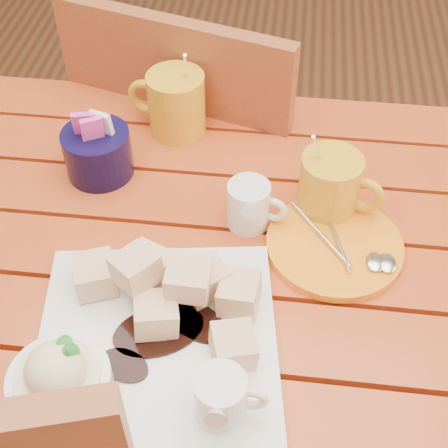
# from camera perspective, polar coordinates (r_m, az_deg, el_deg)

# --- Properties ---
(table) EXTENTS (1.20, 0.79, 0.75)m
(table) POSITION_cam_1_polar(r_m,az_deg,el_deg) (0.96, -3.39, -7.11)
(table) COLOR #9C3414
(table) RESTS_ON ground
(dessert_plate) EXTENTS (0.33, 0.33, 0.12)m
(dessert_plate) POSITION_cam_1_polar(r_m,az_deg,el_deg) (0.75, -7.87, -10.81)
(dessert_plate) COLOR white
(dessert_plate) RESTS_ON table
(coffee_mug_left) EXTENTS (0.13, 0.09, 0.16)m
(coffee_mug_left) POSITION_cam_1_polar(r_m,az_deg,el_deg) (1.05, -4.52, 11.04)
(coffee_mug_left) COLOR gold
(coffee_mug_left) RESTS_ON table
(coffee_mug_right) EXTENTS (0.12, 0.09, 0.15)m
(coffee_mug_right) POSITION_cam_1_polar(r_m,az_deg,el_deg) (0.91, 9.77, 3.51)
(coffee_mug_right) COLOR gold
(coffee_mug_right) RESTS_ON table
(cream_pitcher) EXTENTS (0.09, 0.07, 0.07)m
(cream_pitcher) POSITION_cam_1_polar(r_m,az_deg,el_deg) (0.88, 2.38, 1.79)
(cream_pitcher) COLOR white
(cream_pitcher) RESTS_ON table
(sugar_caddy) EXTENTS (0.10, 0.10, 0.11)m
(sugar_caddy) POSITION_cam_1_polar(r_m,az_deg,el_deg) (0.98, -11.47, 6.49)
(sugar_caddy) COLOR black
(sugar_caddy) RESTS_ON table
(orange_saucer) EXTENTS (0.19, 0.19, 0.02)m
(orange_saucer) POSITION_cam_1_polar(r_m,az_deg,el_deg) (0.89, 10.17, -1.97)
(orange_saucer) COLOR orange
(orange_saucer) RESTS_ON table
(chair_far) EXTENTS (0.53, 0.53, 0.91)m
(chair_far) POSITION_cam_1_polar(r_m,az_deg,el_deg) (1.36, -1.80, 5.37)
(chair_far) COLOR brown
(chair_far) RESTS_ON ground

